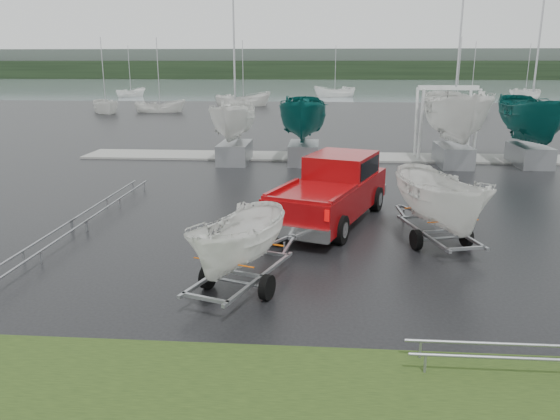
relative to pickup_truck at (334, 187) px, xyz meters
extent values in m
plane|color=black|center=(0.67, -0.04, -1.15)|extent=(120.00, 120.00, 0.00)
plane|color=gray|center=(0.67, 99.96, -1.16)|extent=(300.00, 300.00, 0.00)
plane|color=#213314|center=(0.67, -11.04, -1.15)|extent=(40.00, 40.00, 0.00)
cube|color=gray|center=(0.67, 12.96, -1.10)|extent=(30.00, 3.00, 0.12)
cube|color=black|center=(0.67, 169.96, 1.85)|extent=(300.00, 8.00, 6.00)
cube|color=#4C5651|center=(0.67, 177.96, 3.85)|extent=(300.00, 6.00, 10.00)
cube|color=maroon|center=(-0.12, -0.34, -0.26)|extent=(4.31, 6.87, 1.06)
cube|color=maroon|center=(0.28, 0.77, 0.58)|extent=(2.82, 3.13, 0.95)
cube|color=black|center=(0.28, 0.77, 0.64)|extent=(2.76, 2.87, 0.62)
cube|color=silver|center=(-1.24, -3.44, -0.59)|extent=(2.20, 0.96, 0.39)
cylinder|color=black|center=(-0.40, 2.03, -0.71)|extent=(0.62, 0.96, 0.90)
cylinder|color=black|center=(1.60, 1.30, -0.71)|extent=(0.62, 0.96, 0.90)
cylinder|color=black|center=(-1.84, -1.98, -0.71)|extent=(0.62, 0.96, 0.90)
cylinder|color=black|center=(0.16, -2.70, -0.71)|extent=(0.62, 0.96, 0.90)
cube|color=gray|center=(-2.85, -6.27, -0.70)|extent=(1.30, 3.41, 0.08)
cube|color=gray|center=(-1.81, -6.64, -0.70)|extent=(1.30, 3.41, 0.08)
cylinder|color=gray|center=(-2.40, -6.64, -0.85)|extent=(1.53, 0.62, 0.08)
cylinder|color=black|center=(-3.15, -6.37, -0.85)|extent=(0.37, 0.63, 0.60)
cylinder|color=black|center=(-1.65, -6.91, -0.85)|extent=(0.37, 0.63, 0.60)
imported|color=white|center=(-2.33, -6.45, 1.25)|extent=(1.86, 1.88, 3.84)
cube|color=#FF6308|center=(-2.06, -5.70, -0.15)|extent=(1.47, 0.57, 0.03)
cube|color=#FF6308|center=(-2.60, -7.21, -0.15)|extent=(1.47, 0.57, 0.03)
cube|color=gray|center=(2.58, -2.79, -0.70)|extent=(1.01, 3.50, 0.08)
cube|color=gray|center=(3.64, -2.51, -0.70)|extent=(1.01, 3.50, 0.08)
cylinder|color=gray|center=(3.16, -2.84, -0.85)|extent=(1.57, 0.49, 0.08)
cylinder|color=black|center=(2.39, -3.05, -0.85)|extent=(0.33, 0.63, 0.60)
cylinder|color=black|center=(3.93, -2.64, -0.85)|extent=(0.33, 0.63, 0.60)
imported|color=white|center=(3.11, -2.65, 1.70)|extent=(2.19, 2.23, 4.73)
cube|color=#FF6308|center=(2.90, -1.88, -0.15)|extent=(1.51, 0.44, 0.03)
cube|color=#FF6308|center=(3.32, -3.42, -0.15)|extent=(1.51, 0.44, 0.03)
cylinder|color=silver|center=(4.98, 12.16, 0.85)|extent=(0.16, 0.58, 3.99)
cylinder|color=silver|center=(4.98, 13.76, 0.85)|extent=(0.16, 0.58, 3.99)
cylinder|color=silver|center=(7.98, 12.16, 0.85)|extent=(0.16, 0.58, 3.99)
cylinder|color=silver|center=(7.98, 13.76, 0.85)|extent=(0.16, 0.58, 3.99)
cube|color=silver|center=(6.48, 12.96, 2.85)|extent=(3.30, 0.25, 0.25)
cube|color=gray|center=(-5.23, 10.96, -0.60)|extent=(1.60, 3.20, 1.10)
imported|color=white|center=(-5.23, 10.96, 2.93)|extent=(2.24, 2.30, 5.97)
cylinder|color=#B2B2B7|center=(-5.23, 11.46, 5.76)|extent=(0.10, 0.10, 7.00)
cube|color=gray|center=(-1.44, 11.16, -0.60)|extent=(1.60, 3.20, 1.10)
imported|color=#0B514D|center=(-1.44, 11.16, 3.31)|extent=(2.53, 2.60, 6.73)
cube|color=gray|center=(6.55, 10.96, -0.60)|extent=(1.60, 3.20, 1.10)
imported|color=white|center=(6.55, 10.96, 3.81)|extent=(2.91, 2.99, 7.73)
cylinder|color=#B2B2B7|center=(6.55, 11.46, 6.44)|extent=(0.10, 0.10, 7.00)
cube|color=gray|center=(10.63, 11.26, -0.60)|extent=(1.60, 3.20, 1.10)
imported|color=#0B514D|center=(10.63, 11.26, 3.50)|extent=(2.67, 2.75, 7.11)
cylinder|color=#B2B2B7|center=(10.63, 11.76, 6.20)|extent=(0.10, 0.10, 7.00)
cylinder|color=gray|center=(-8.08, 0.96, -0.80)|extent=(0.06, 6.50, 0.06)
cylinder|color=gray|center=(-8.58, 0.96, -0.80)|extent=(0.06, 6.50, 0.06)
cylinder|color=gray|center=(-8.08, -5.04, -0.80)|extent=(0.06, 6.50, 0.06)
cylinder|color=gray|center=(-8.58, -5.04, -0.80)|extent=(0.06, 6.50, 0.06)
imported|color=white|center=(-18.52, 41.72, -1.15)|extent=(2.43, 2.38, 5.67)
cylinder|color=#B2B2B7|center=(-18.52, 41.72, 2.85)|extent=(0.08, 0.08, 8.00)
imported|color=white|center=(-10.47, 50.83, -1.15)|extent=(3.70, 3.66, 7.27)
cylinder|color=#B2B2B7|center=(-10.47, 50.83, 2.85)|extent=(0.08, 0.08, 8.00)
imported|color=white|center=(14.03, 42.87, -1.15)|extent=(3.46, 3.43, 6.86)
cylinder|color=#B2B2B7|center=(14.03, 42.87, 2.85)|extent=(0.08, 0.08, 8.00)
imported|color=white|center=(28.70, 64.27, -1.15)|extent=(4.07, 4.07, 7.55)
cylinder|color=#B2B2B7|center=(28.70, 64.27, 2.85)|extent=(0.08, 0.08, 8.00)
imported|color=white|center=(-31.44, 69.24, -1.15)|extent=(3.04, 3.06, 5.85)
cylinder|color=#B2B2B7|center=(-31.44, 69.24, 2.85)|extent=(0.08, 0.08, 8.00)
imported|color=white|center=(1.41, 70.88, -1.15)|extent=(3.72, 3.68, 7.31)
cylinder|color=#B2B2B7|center=(1.41, 70.88, 2.85)|extent=(0.08, 0.08, 8.00)
imported|color=white|center=(-24.24, 40.52, -1.15)|extent=(3.30, 3.33, 6.35)
cylinder|color=#B2B2B7|center=(-24.24, 40.52, 2.85)|extent=(0.08, 0.08, 8.00)
imported|color=white|center=(19.07, 56.42, -1.15)|extent=(2.78, 2.82, 6.00)
cylinder|color=#B2B2B7|center=(19.07, 56.42, 2.85)|extent=(0.08, 0.08, 8.00)
camera|label=1|loc=(-0.44, -18.60, 4.19)|focal=35.00mm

